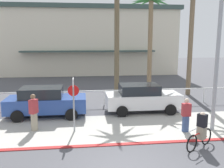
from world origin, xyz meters
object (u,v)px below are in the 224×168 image
palm_tree_2 (117,16)px  palm_tree_3 (150,20)px  palm_tree_4 (192,11)px  pedestrian_1 (34,114)px  pedestrian_0 (186,117)px  streetlight_curb (221,40)px  stop_sign_bike_lane (74,97)px  car_blue_1 (46,102)px  car_white_2 (142,98)px  cyclist_red_0 (201,131)px

palm_tree_2 → palm_tree_3: 3.10m
palm_tree_4 → pedestrian_1: 13.79m
pedestrian_0 → streetlight_curb: bearing=-6.8°
stop_sign_bike_lane → streetlight_curb: bearing=-7.1°
palm_tree_3 → car_blue_1: 10.48m
car_white_2 → pedestrian_1: 6.35m
car_blue_1 → car_white_2: bearing=2.6°
stop_sign_bike_lane → car_blue_1: size_ratio=0.58×
streetlight_curb → pedestrian_1: streetlight_curb is taller
streetlight_curb → palm_tree_2: (-3.64, 7.49, 1.71)m
car_blue_1 → streetlight_curb: bearing=-22.1°
cyclist_red_0 → pedestrian_1: pedestrian_1 is taller
stop_sign_bike_lane → car_white_2: (3.95, 2.80, -0.81)m
stop_sign_bike_lane → streetlight_curb: 7.16m
pedestrian_1 → palm_tree_4: bearing=32.6°
pedestrian_0 → palm_tree_3: bearing=86.5°
streetlight_curb → palm_tree_2: size_ratio=0.95×
palm_tree_2 → car_blue_1: (-4.65, -4.12, -5.11)m
palm_tree_3 → car_blue_1: (-7.43, -5.49, -4.95)m
cyclist_red_0 → pedestrian_0: (0.11, 1.72, 0.05)m
stop_sign_bike_lane → cyclist_red_0: size_ratio=1.65×
pedestrian_1 → stop_sign_bike_lane: bearing=-9.8°
pedestrian_1 → palm_tree_2: bearing=52.4°
palm_tree_2 → car_white_2: 6.49m
stop_sign_bike_lane → car_white_2: size_ratio=0.58×
stop_sign_bike_lane → palm_tree_3: (5.76, 8.03, 4.14)m
streetlight_curb → pedestrian_0: 3.80m
stop_sign_bike_lane → car_blue_1: stop_sign_bike_lane is taller
streetlight_curb → pedestrian_0: (-1.39, 0.17, -3.53)m
car_blue_1 → cyclist_red_0: 8.40m
stop_sign_bike_lane → cyclist_red_0: (5.12, -2.38, -0.98)m
palm_tree_3 → car_white_2: size_ratio=1.73×
palm_tree_4 → car_white_2: size_ratio=1.91×
car_white_2 → cyclist_red_0: size_ratio=2.84×
pedestrian_1 → pedestrian_0: bearing=-7.9°
stop_sign_bike_lane → palm_tree_3: 10.71m
stop_sign_bike_lane → cyclist_red_0: 5.74m
streetlight_curb → palm_tree_3: bearing=95.5°
stop_sign_bike_lane → palm_tree_3: size_ratio=0.34×
car_white_2 → pedestrian_0: bearing=-69.7°
palm_tree_4 → pedestrian_0: 10.24m
stop_sign_bike_lane → palm_tree_2: 8.48m
car_blue_1 → pedestrian_0: size_ratio=2.71×
streetlight_curb → pedestrian_1: 9.26m
palm_tree_2 → palm_tree_4: palm_tree_4 is taller
palm_tree_3 → pedestrian_1: (-7.66, -7.70, -4.98)m
streetlight_curb → cyclist_red_0: 4.18m
car_white_2 → palm_tree_3: bearing=71.0°
palm_tree_2 → car_blue_1: palm_tree_2 is taller
palm_tree_2 → streetlight_curb: bearing=-64.1°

